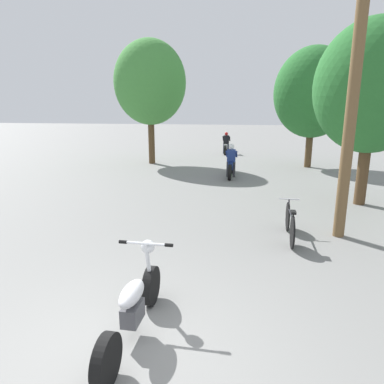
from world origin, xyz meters
TOP-DOWN VIEW (x-y plane):
  - ground_plane at (0.00, 0.00)m, footprint 120.00×120.00m
  - utility_pole at (3.29, 4.60)m, footprint 1.10×0.24m
  - roadside_tree_right_near at (4.52, 7.51)m, footprint 3.18×2.86m
  - roadside_tree_right_far at (3.97, 14.20)m, footprint 3.62×3.26m
  - roadside_tree_left at (-3.85, 14.01)m, footprint 3.59×3.23m
  - motorcycle_foreground at (-0.03, 0.51)m, footprint 0.75×2.11m
  - motorcycle_rider_lead at (0.45, 11.08)m, footprint 0.50×2.09m
  - motorcycle_rider_far at (-0.38, 18.68)m, footprint 0.50×1.98m
  - bicycle_parked at (2.19, 4.23)m, footprint 0.44×1.72m

SIDE VIEW (x-z plane):
  - ground_plane at x=0.00m, z-range 0.00..0.00m
  - bicycle_parked at x=2.19m, z-range -0.03..0.75m
  - motorcycle_foreground at x=-0.03m, z-range -0.11..0.92m
  - motorcycle_rider_far at x=-0.38m, z-range -0.17..1.19m
  - motorcycle_rider_lead at x=0.45m, z-range -0.16..1.21m
  - utility_pole at x=3.29m, z-range 0.09..5.77m
  - roadside_tree_right_near at x=4.52m, z-range 0.75..5.93m
  - roadside_tree_right_far at x=3.97m, z-range 0.70..6.28m
  - roadside_tree_left at x=-3.85m, z-range 0.97..7.08m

